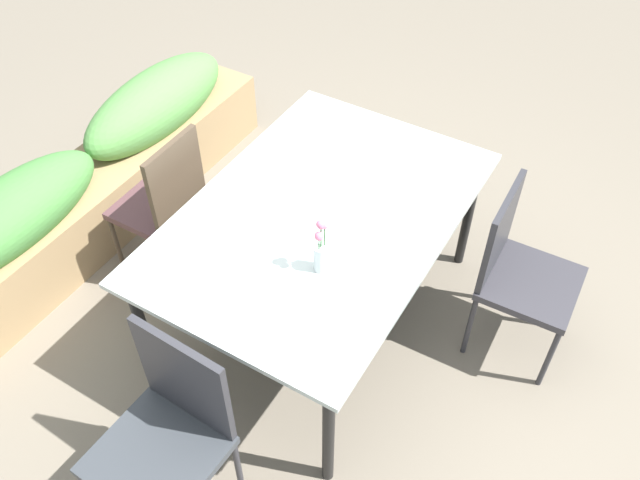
# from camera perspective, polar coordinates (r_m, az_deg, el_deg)

# --- Properties ---
(ground_plane) EXTENTS (12.00, 12.00, 0.00)m
(ground_plane) POSITION_cam_1_polar(r_m,az_deg,el_deg) (3.68, -0.81, -6.99)
(ground_plane) COLOR #756B5B
(dining_table) EXTENTS (1.73, 1.18, 0.78)m
(dining_table) POSITION_cam_1_polar(r_m,az_deg,el_deg) (3.16, 0.00, 1.63)
(dining_table) COLOR silver
(dining_table) RESTS_ON ground
(chair_far_side) EXTENTS (0.41, 0.41, 0.95)m
(chair_far_side) POSITION_cam_1_polar(r_m,az_deg,el_deg) (3.65, -13.22, 3.31)
(chair_far_side) COLOR brown
(chair_far_side) RESTS_ON ground
(chair_end_left) EXTENTS (0.48, 0.48, 0.99)m
(chair_end_left) POSITION_cam_1_polar(r_m,az_deg,el_deg) (2.75, -12.95, -15.64)
(chair_end_left) COLOR #373C41
(chair_end_left) RESTS_ON ground
(chair_near_right) EXTENTS (0.46, 0.46, 0.95)m
(chair_near_right) POSITION_cam_1_polar(r_m,az_deg,el_deg) (3.36, 16.73, -2.25)
(chair_near_right) COLOR #353439
(chair_near_right) RESTS_ON ground
(flower_vase) EXTENTS (0.07, 0.06, 0.29)m
(flower_vase) POSITION_cam_1_polar(r_m,az_deg,el_deg) (2.79, 0.09, -0.88)
(flower_vase) COLOR silver
(flower_vase) RESTS_ON dining_table
(planter_box) EXTENTS (2.64, 0.47, 0.74)m
(planter_box) POSITION_cam_1_polar(r_m,az_deg,el_deg) (4.20, -18.62, 5.07)
(planter_box) COLOR #9E7F56
(planter_box) RESTS_ON ground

